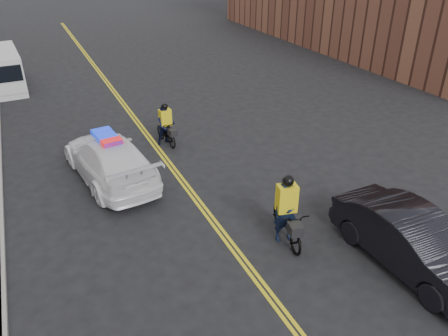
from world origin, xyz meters
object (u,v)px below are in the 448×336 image
cargo_van (3,71)px  cyclist_far (166,128)px  dark_sedan (413,242)px  cyclist_near (285,218)px  police_cruiser (110,159)px

cargo_van → cyclist_far: size_ratio=2.86×
dark_sedan → cyclist_far: 10.72m
cyclist_near → cyclist_far: cyclist_near is taller
cargo_van → cyclist_near: cargo_van is taller
police_cruiser → cyclist_far: 3.42m
cyclist_near → cyclist_far: 7.82m
dark_sedan → cargo_van: size_ratio=0.92×
cargo_van → cyclist_near: size_ratio=2.31×
cyclist_near → police_cruiser: bearing=135.0°
dark_sedan → cyclist_near: cyclist_near is taller
police_cruiser → cyclist_near: cyclist_near is taller
police_cruiser → cyclist_far: bearing=-151.9°
cargo_van → police_cruiser: bearing=-79.4°
dark_sedan → cyclist_near: (-2.41, 2.40, -0.05)m
police_cruiser → cargo_van: 13.48m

